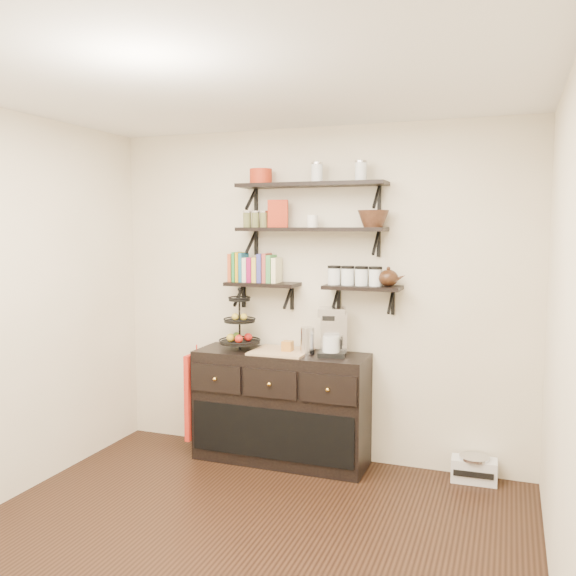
{
  "coord_description": "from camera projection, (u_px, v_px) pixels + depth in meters",
  "views": [
    {
      "loc": [
        1.5,
        -2.99,
        1.9
      ],
      "look_at": [
        -0.02,
        1.15,
        1.46
      ],
      "focal_mm": 38.0,
      "sensor_mm": 36.0,
      "label": 1
    }
  ],
  "objects": [
    {
      "name": "floor",
      "position": [
        222.0,
        560.0,
        3.49
      ],
      "size": [
        3.5,
        3.5,
        0.0
      ],
      "primitive_type": "plane",
      "color": "black",
      "rests_on": "ground"
    },
    {
      "name": "ceiling",
      "position": [
        217.0,
        76.0,
        3.22
      ],
      "size": [
        3.5,
        3.5,
        0.02
      ],
      "primitive_type": "cube",
      "color": "white",
      "rests_on": "back_wall"
    },
    {
      "name": "back_wall",
      "position": [
        316.0,
        295.0,
        4.99
      ],
      "size": [
        3.5,
        0.02,
        2.7
      ],
      "primitive_type": "cube",
      "color": "#F1E9CD",
      "rests_on": "ground"
    },
    {
      "name": "right_wall",
      "position": [
        567.0,
        349.0,
        2.76
      ],
      "size": [
        0.02,
        3.5,
        2.7
      ],
      "primitive_type": "cube",
      "color": "#F1E9CD",
      "rests_on": "ground"
    },
    {
      "name": "shelf_top",
      "position": [
        311.0,
        185.0,
        4.78
      ],
      "size": [
        1.2,
        0.27,
        0.23
      ],
      "color": "black",
      "rests_on": "back_wall"
    },
    {
      "name": "shelf_mid",
      "position": [
        311.0,
        230.0,
        4.82
      ],
      "size": [
        1.2,
        0.27,
        0.23
      ],
      "color": "black",
      "rests_on": "back_wall"
    },
    {
      "name": "shelf_low_left",
      "position": [
        263.0,
        285.0,
        5.02
      ],
      "size": [
        0.6,
        0.25,
        0.23
      ],
      "color": "black",
      "rests_on": "back_wall"
    },
    {
      "name": "shelf_low_right",
      "position": [
        363.0,
        288.0,
        4.73
      ],
      "size": [
        0.6,
        0.25,
        0.23
      ],
      "color": "black",
      "rests_on": "back_wall"
    },
    {
      "name": "cookbooks",
      "position": [
        255.0,
        268.0,
        5.03
      ],
      "size": [
        0.4,
        0.15,
        0.26
      ],
      "color": "#BE4F26",
      "rests_on": "shelf_low_left"
    },
    {
      "name": "glass_canisters",
      "position": [
        354.0,
        277.0,
        4.74
      ],
      "size": [
        0.43,
        0.1,
        0.13
      ],
      "color": "silver",
      "rests_on": "shelf_low_right"
    },
    {
      "name": "sideboard",
      "position": [
        281.0,
        407.0,
        4.94
      ],
      "size": [
        1.4,
        0.5,
        0.92
      ],
      "color": "black",
      "rests_on": "floor"
    },
    {
      "name": "fruit_stand",
      "position": [
        240.0,
        329.0,
        5.0
      ],
      "size": [
        0.33,
        0.33,
        0.49
      ],
      "rotation": [
        0.0,
        0.0,
        -0.22
      ],
      "color": "black",
      "rests_on": "sideboard"
    },
    {
      "name": "candle",
      "position": [
        288.0,
        346.0,
        4.87
      ],
      "size": [
        0.08,
        0.08,
        0.08
      ],
      "primitive_type": "cube",
      "color": "#A96B27",
      "rests_on": "sideboard"
    },
    {
      "name": "coffee_maker",
      "position": [
        333.0,
        333.0,
        4.75
      ],
      "size": [
        0.24,
        0.24,
        0.38
      ],
      "rotation": [
        0.0,
        0.0,
        0.22
      ],
      "color": "black",
      "rests_on": "sideboard"
    },
    {
      "name": "thermal_carafe",
      "position": [
        307.0,
        341.0,
        4.78
      ],
      "size": [
        0.11,
        0.11,
        0.22
      ],
      "primitive_type": "cylinder",
      "color": "silver",
      "rests_on": "sideboard"
    },
    {
      "name": "apron",
      "position": [
        195.0,
        395.0,
        5.09
      ],
      "size": [
        0.04,
        0.3,
        0.71
      ],
      "primitive_type": "cube",
      "color": "#B32B13",
      "rests_on": "sideboard"
    },
    {
      "name": "radio",
      "position": [
        474.0,
        469.0,
        4.56
      ],
      "size": [
        0.34,
        0.23,
        0.2
      ],
      "rotation": [
        0.0,
        0.0,
        0.04
      ],
      "color": "silver",
      "rests_on": "floor"
    },
    {
      "name": "recipe_box",
      "position": [
        278.0,
        214.0,
        4.9
      ],
      "size": [
        0.17,
        0.1,
        0.22
      ],
      "primitive_type": "cube",
      "rotation": [
        0.0,
        0.0,
        0.25
      ],
      "color": "#9F2812",
      "rests_on": "shelf_mid"
    },
    {
      "name": "walnut_bowl",
      "position": [
        373.0,
        219.0,
        4.63
      ],
      "size": [
        0.24,
        0.24,
        0.13
      ],
      "primitive_type": null,
      "color": "black",
      "rests_on": "shelf_mid"
    },
    {
      "name": "ramekins",
      "position": [
        313.0,
        221.0,
        4.8
      ],
      "size": [
        0.09,
        0.09,
        0.1
      ],
      "primitive_type": "cylinder",
      "color": "white",
      "rests_on": "shelf_mid"
    },
    {
      "name": "teapot",
      "position": [
        388.0,
        277.0,
        4.65
      ],
      "size": [
        0.2,
        0.15,
        0.15
      ],
      "primitive_type": null,
      "rotation": [
        0.0,
        0.0,
        -0.01
      ],
      "color": "black",
      "rests_on": "shelf_low_right"
    },
    {
      "name": "red_pot",
      "position": [
        261.0,
        176.0,
        4.92
      ],
      "size": [
        0.18,
        0.18,
        0.12
      ],
      "primitive_type": "cylinder",
      "color": "#9F2812",
      "rests_on": "shelf_top"
    }
  ]
}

